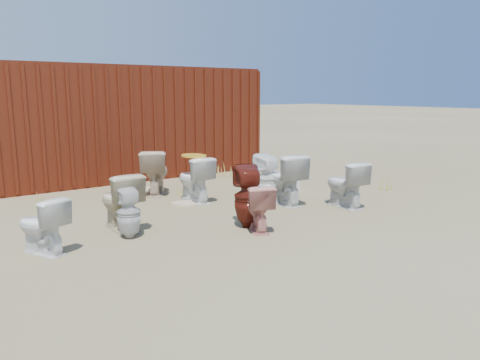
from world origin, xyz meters
TOP-DOWN VIEW (x-y plane):
  - ground at (0.00, 0.00)m, footprint 100.00×100.00m
  - shipping_container at (0.00, 5.20)m, footprint 6.00×2.40m
  - toilet_front_a at (-2.87, 0.55)m, footprint 0.60×0.76m
  - toilet_front_pink at (-0.27, -0.18)m, footprint 0.59×0.73m
  - toilet_front_c at (1.02, 0.76)m, footprint 0.60×0.91m
  - toilet_front_maroon at (-0.28, 0.02)m, footprint 0.52×0.52m
  - toilet_front_e at (1.70, 0.03)m, footprint 0.50×0.79m
  - toilet_back_a at (-1.82, 0.52)m, footprint 0.31×0.32m
  - toilet_back_beige_left at (-1.77, 0.95)m, footprint 0.46×0.79m
  - toilet_back_beige_right at (-0.37, 2.75)m, footprint 0.83×0.93m
  - toilet_back_yellowlid at (-0.10, 1.81)m, footprint 0.44×0.77m
  - toilet_back_e at (0.85, 0.98)m, footprint 0.40×0.40m
  - yellow_lid at (-0.10, 1.81)m, footprint 0.40×0.50m
  - loose_tank at (1.84, 1.52)m, footprint 0.54×0.36m
  - loose_lid_near at (-0.31, 3.13)m, footprint 0.50×0.58m
  - loose_lid_far at (-0.33, 1.73)m, footprint 0.59×0.58m
  - weed_clump_a at (-2.51, 2.68)m, footprint 0.36×0.36m
  - weed_clump_b at (0.02, 2.29)m, footprint 0.32×0.32m
  - weed_clump_c at (1.87, 2.97)m, footprint 0.36×0.36m
  - weed_clump_d at (-0.92, 3.16)m, footprint 0.30×0.30m
  - weed_clump_e at (1.62, 3.50)m, footprint 0.34×0.34m
  - weed_clump_f at (3.37, 0.47)m, footprint 0.28×0.28m

SIDE VIEW (x-z plane):
  - ground at x=0.00m, z-range 0.00..0.00m
  - loose_lid_near at x=-0.31m, z-range 0.00..0.02m
  - loose_lid_far at x=-0.33m, z-range 0.00..0.02m
  - weed_clump_b at x=0.02m, z-range 0.00..0.24m
  - weed_clump_f at x=3.37m, z-range 0.00..0.25m
  - weed_clump_c at x=1.87m, z-range 0.00..0.29m
  - weed_clump_d at x=-0.92m, z-range 0.00..0.29m
  - weed_clump_e at x=1.62m, z-range 0.00..0.29m
  - weed_clump_a at x=-2.51m, z-range 0.00..0.31m
  - loose_tank at x=1.84m, z-range 0.00..0.35m
  - toilet_front_pink at x=-0.27m, z-range 0.00..0.65m
  - toilet_front_a at x=-2.87m, z-range 0.00..0.67m
  - toilet_back_a at x=-1.82m, z-range 0.00..0.68m
  - toilet_front_e at x=1.70m, z-range 0.00..0.76m
  - toilet_back_yellowlid at x=-0.10m, z-range 0.00..0.78m
  - toilet_back_beige_left at x=-1.77m, z-range 0.00..0.80m
  - toilet_back_beige_right at x=-0.37m, z-range 0.00..0.83m
  - toilet_back_e at x=0.85m, z-range 0.00..0.84m
  - toilet_front_c at x=1.02m, z-range 0.00..0.86m
  - toilet_front_maroon at x=-0.28m, z-range 0.00..0.87m
  - yellow_lid at x=-0.10m, z-range 0.78..0.81m
  - shipping_container at x=0.00m, z-range 0.00..2.40m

